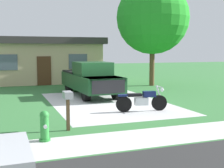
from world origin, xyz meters
name	(u,v)px	position (x,y,z in m)	size (l,w,h in m)	color
ground_plane	(108,103)	(0.00, 0.00, 0.00)	(80.00, 80.00, 0.00)	#336E37
driveway_pad	(108,103)	(0.00, 0.00, 0.00)	(5.37, 8.32, 0.01)	#BBBBBB
sidewalk_strip	(172,134)	(0.00, -6.00, 0.00)	(36.00, 1.80, 0.01)	beige
motorcycle	(142,100)	(0.67, -2.46, 0.47)	(2.21, 0.70, 1.09)	black
pickup_truck	(90,79)	(-0.15, 2.64, 0.95)	(2.22, 5.70, 1.90)	black
fire_hydrant	(45,126)	(-3.74, -5.34, 0.43)	(0.32, 0.40, 0.87)	#2D8C38
mailbox	(68,100)	(-2.89, -4.46, 0.98)	(0.26, 0.48, 1.26)	#4C3823
shade_tree	(153,18)	(5.34, 5.73, 4.80)	(5.13, 5.13, 7.38)	brown
neighbor_house	(40,60)	(-1.94, 11.01, 1.79)	(9.60, 5.60, 3.50)	tan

